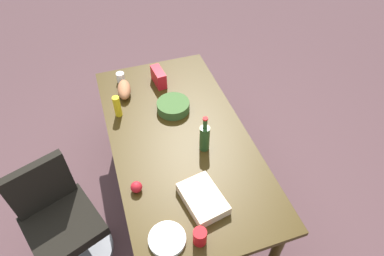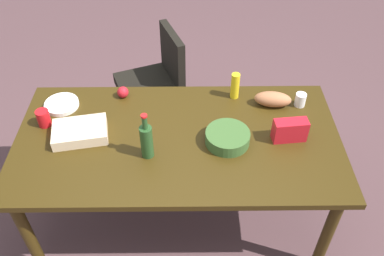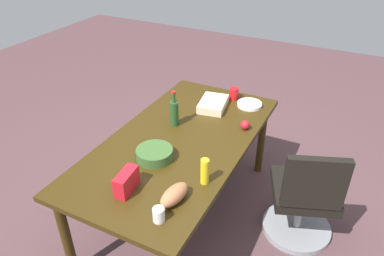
{
  "view_description": "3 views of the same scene",
  "coord_description": "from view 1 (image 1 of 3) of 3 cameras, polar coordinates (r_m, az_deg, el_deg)",
  "views": [
    {
      "loc": [
        -1.62,
        0.43,
        2.62
      ],
      "look_at": [
        -0.03,
        -0.09,
        0.87
      ],
      "focal_mm": 30.88,
      "sensor_mm": 36.0,
      "label": 1
    },
    {
      "loc": [
        0.07,
        -1.76,
        2.52
      ],
      "look_at": [
        0.09,
        0.02,
        0.85
      ],
      "focal_mm": 38.4,
      "sensor_mm": 36.0,
      "label": 2
    },
    {
      "loc": [
        2.04,
        1.15,
        2.34
      ],
      "look_at": [
        -0.07,
        0.07,
        0.87
      ],
      "focal_mm": 33.97,
      "sensor_mm": 36.0,
      "label": 3
    }
  ],
  "objects": [
    {
      "name": "paper_plate_stack",
      "position": [
        2.02,
        -4.31,
        -18.59
      ],
      "size": [
        0.24,
        0.24,
        0.03
      ],
      "primitive_type": "cylinder",
      "rotation": [
        0.0,
        0.0,
        -0.11
      ],
      "color": "white",
      "rests_on": "conference_table"
    },
    {
      "name": "chip_bag_red",
      "position": [
        2.92,
        -5.78,
        8.76
      ],
      "size": [
        0.21,
        0.1,
        0.14
      ],
      "primitive_type": "cube",
      "rotation": [
        0.0,
        0.0,
        0.1
      ],
      "color": "red",
      "rests_on": "conference_table"
    },
    {
      "name": "apple_red",
      "position": [
        2.19,
        -9.58,
        -10.02
      ],
      "size": [
        0.09,
        0.09,
        0.08
      ],
      "primitive_type": "sphere",
      "rotation": [
        0.0,
        0.0,
        0.23
      ],
      "color": "red",
      "rests_on": "conference_table"
    },
    {
      "name": "conference_table",
      "position": [
        2.55,
        -2.18,
        -2.63
      ],
      "size": [
        1.96,
        1.01,
        0.78
      ],
      "color": "#35270B",
      "rests_on": "ground"
    },
    {
      "name": "red_solo_cup",
      "position": [
        1.98,
        1.37,
        -18.25
      ],
      "size": [
        0.09,
        0.09,
        0.11
      ],
      "primitive_type": "cylinder",
      "rotation": [
        0.0,
        0.0,
        0.18
      ],
      "color": "red",
      "rests_on": "conference_table"
    },
    {
      "name": "wine_bottle",
      "position": [
        2.32,
        2.19,
        -1.61
      ],
      "size": [
        0.09,
        0.09,
        0.31
      ],
      "color": "#244720",
      "rests_on": "conference_table"
    },
    {
      "name": "salad_bowl",
      "position": [
        2.67,
        -3.26,
        3.79
      ],
      "size": [
        0.32,
        0.32,
        0.08
      ],
      "primitive_type": "cylinder",
      "rotation": [
        0.0,
        0.0,
        -0.26
      ],
      "color": "#385A29",
      "rests_on": "conference_table"
    },
    {
      "name": "mustard_bottle",
      "position": [
        2.65,
        -12.77,
        3.65
      ],
      "size": [
        0.07,
        0.07,
        0.18
      ],
      "primitive_type": "cylinder",
      "rotation": [
        0.0,
        0.0,
        0.25
      ],
      "color": "yellow",
      "rests_on": "conference_table"
    },
    {
      "name": "paper_cup",
      "position": [
        3.01,
        -12.22,
        8.52
      ],
      "size": [
        0.08,
        0.08,
        0.09
      ],
      "primitive_type": "cylinder",
      "rotation": [
        0.0,
        0.0,
        -0.24
      ],
      "color": "white",
      "rests_on": "conference_table"
    },
    {
      "name": "office_chair",
      "position": [
        2.72,
        -21.28,
        -15.55
      ],
      "size": [
        0.62,
        0.62,
        0.9
      ],
      "color": "gray",
      "rests_on": "ground"
    },
    {
      "name": "bread_loaf",
      "position": [
        2.86,
        -11.64,
        6.53
      ],
      "size": [
        0.25,
        0.14,
        0.1
      ],
      "primitive_type": "ellipsoid",
      "rotation": [
        0.0,
        0.0,
        -0.14
      ],
      "color": "#AA6943",
      "rests_on": "conference_table"
    },
    {
      "name": "sheet_cake",
      "position": [
        2.12,
        1.88,
        -12.1
      ],
      "size": [
        0.35,
        0.27,
        0.07
      ],
      "primitive_type": "cube",
      "rotation": [
        0.0,
        0.0,
        0.18
      ],
      "color": "beige",
      "rests_on": "conference_table"
    },
    {
      "name": "ground_plane",
      "position": [
        3.11,
        -1.82,
        -11.16
      ],
      "size": [
        10.0,
        10.0,
        0.0
      ],
      "primitive_type": "plane",
      "color": "#52373A"
    }
  ]
}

